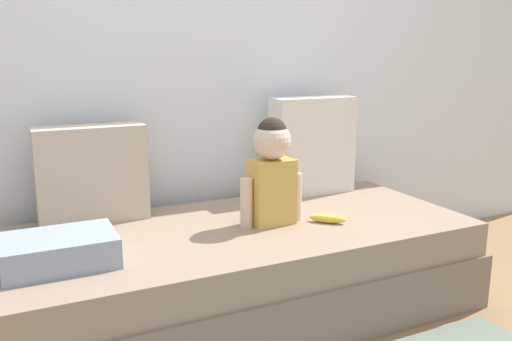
{
  "coord_description": "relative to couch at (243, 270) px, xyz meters",
  "views": [
    {
      "loc": [
        -0.93,
        -2.08,
        1.19
      ],
      "look_at": [
        0.07,
        0.0,
        0.67
      ],
      "focal_mm": 37.27,
      "sensor_mm": 36.0,
      "label": 1
    }
  ],
  "objects": [
    {
      "name": "banana",
      "position": [
        0.37,
        -0.13,
        0.23
      ],
      "size": [
        0.15,
        0.15,
        0.04
      ],
      "primitive_type": "ellipsoid",
      "rotation": [
        0.0,
        0.0,
        -0.75
      ],
      "color": "yellow",
      "rests_on": "couch"
    },
    {
      "name": "back_wall",
      "position": [
        0.0,
        0.6,
        0.95
      ],
      "size": [
        5.33,
        0.1,
        2.32
      ],
      "primitive_type": "cube",
      "color": "silver",
      "rests_on": "ground"
    },
    {
      "name": "folded_blanket",
      "position": [
        -0.79,
        -0.12,
        0.27
      ],
      "size": [
        0.4,
        0.28,
        0.11
      ],
      "primitive_type": "cube",
      "color": "#8E9EB2",
      "rests_on": "couch"
    },
    {
      "name": "ground_plane",
      "position": [
        0.0,
        0.0,
        -0.21
      ],
      "size": [
        12.0,
        12.0,
        0.0
      ],
      "primitive_type": "plane",
      "color": "#93704C"
    },
    {
      "name": "couch",
      "position": [
        0.0,
        0.0,
        0.0
      ],
      "size": [
        2.13,
        0.94,
        0.42
      ],
      "color": "#826C5B",
      "rests_on": "ground"
    },
    {
      "name": "toddler",
      "position": [
        0.14,
        -0.02,
        0.47
      ],
      "size": [
        0.31,
        0.17,
        0.49
      ],
      "color": "gold",
      "rests_on": "couch"
    },
    {
      "name": "throw_pillow_right",
      "position": [
        0.59,
        0.37,
        0.48
      ],
      "size": [
        0.47,
        0.16,
        0.53
      ],
      "primitive_type": "cube",
      "color": "silver",
      "rests_on": "couch"
    },
    {
      "name": "throw_pillow_left",
      "position": [
        -0.59,
        0.37,
        0.43
      ],
      "size": [
        0.49,
        0.16,
        0.44
      ],
      "primitive_type": "cube",
      "color": "#C1B29E",
      "rests_on": "couch"
    }
  ]
}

